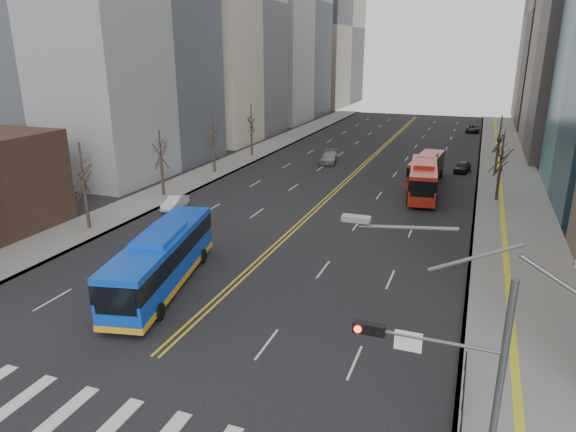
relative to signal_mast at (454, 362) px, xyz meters
The scene contains 15 objects.
ground 14.73m from the signal_mast, behind, with size 220.00×220.00×0.00m, color black.
sidewalk_right 43.43m from the signal_mast, 85.04° to the left, with size 7.00×130.00×0.15m, color gray.
sidewalk_left 52.80m from the signal_mast, 125.14° to the left, with size 5.00×130.00×0.15m, color gray.
crosswalk 14.73m from the signal_mast, behind, with size 26.70×4.00×0.01m.
centerline 54.98m from the signal_mast, 104.56° to the left, with size 0.55×100.00×0.01m.
signal_mast is the anchor object (origin of this frame).
pedestrian_railing 5.71m from the signal_mast, 82.40° to the left, with size 0.06×6.06×1.02m.
street_trees 38.71m from the signal_mast, 122.76° to the left, with size 35.20×47.20×7.60m.
blue_bus 20.57m from the signal_mast, 150.89° to the left, with size 5.41×13.04×3.70m.
red_bus_near 37.87m from the signal_mast, 97.48° to the left, with size 3.67×11.35×3.54m.
red_bus_far 43.40m from the signal_mast, 96.85° to the left, with size 3.15×10.37×3.27m.
car_white 36.26m from the signal_mast, 136.83° to the left, with size 1.31×3.74×1.23m, color silver.
car_dark_mid 50.44m from the signal_mast, 91.73° to the left, with size 1.52×3.79×1.29m, color black.
car_silver 53.26m from the signal_mast, 110.35° to the left, with size 2.06×5.06×1.47m, color gray.
car_dark_far 84.40m from the signal_mast, 90.86° to the left, with size 2.21×4.80×1.33m, color black.
Camera 1 is at (13.75, -13.10, 14.38)m, focal length 32.00 mm.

